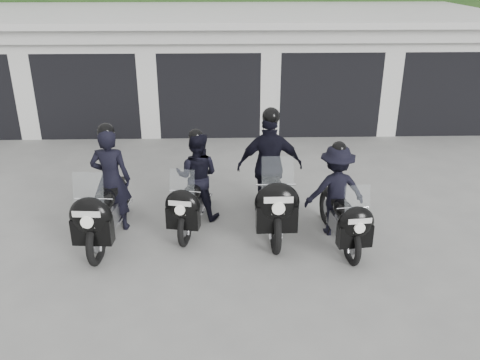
{
  "coord_description": "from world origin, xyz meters",
  "views": [
    {
      "loc": [
        0.41,
        -7.3,
        4.29
      ],
      "look_at": [
        0.63,
        0.18,
        1.05
      ],
      "focal_mm": 38.0,
      "sensor_mm": 36.0,
      "label": 1
    }
  ],
  "objects_px": {
    "police_bike_b": "(195,184)",
    "police_bike_d": "(338,198)",
    "police_bike_a": "(107,195)",
    "police_bike_c": "(271,176)"
  },
  "relations": [
    {
      "from": "police_bike_b",
      "to": "police_bike_d",
      "type": "xyz_separation_m",
      "value": [
        2.38,
        -0.62,
        -0.01
      ]
    },
    {
      "from": "police_bike_a",
      "to": "police_bike_c",
      "type": "height_order",
      "value": "police_bike_c"
    },
    {
      "from": "police_bike_b",
      "to": "police_bike_a",
      "type": "bearing_deg",
      "value": -149.63
    },
    {
      "from": "police_bike_a",
      "to": "police_bike_c",
      "type": "relative_size",
      "value": 0.93
    },
    {
      "from": "police_bike_a",
      "to": "police_bike_d",
      "type": "xyz_separation_m",
      "value": [
        3.79,
        -0.12,
        -0.05
      ]
    },
    {
      "from": "police_bike_b",
      "to": "police_bike_c",
      "type": "height_order",
      "value": "police_bike_c"
    },
    {
      "from": "police_bike_a",
      "to": "police_bike_b",
      "type": "xyz_separation_m",
      "value": [
        1.41,
        0.51,
        -0.05
      ]
    },
    {
      "from": "police_bike_c",
      "to": "police_bike_b",
      "type": "bearing_deg",
      "value": 177.22
    },
    {
      "from": "police_bike_b",
      "to": "police_bike_d",
      "type": "height_order",
      "value": "police_bike_b"
    },
    {
      "from": "police_bike_a",
      "to": "police_bike_d",
      "type": "height_order",
      "value": "police_bike_a"
    }
  ]
}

